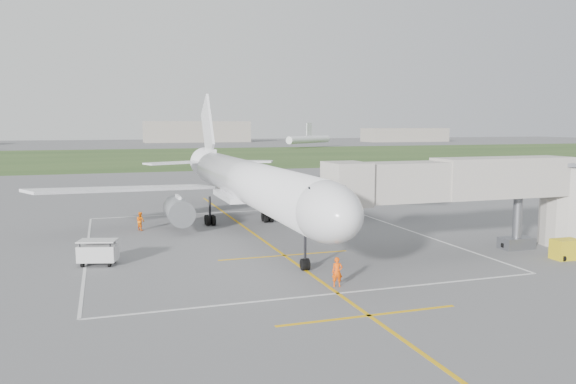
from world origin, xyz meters
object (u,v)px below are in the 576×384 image
object	(u,v)px
airliner	(248,183)
baggage_cart	(98,252)
ramp_worker_nose	(337,272)
jet_bridge	(494,190)
gpu_unit	(566,249)
ramp_worker_wing	(140,221)

from	to	relation	value
airliner	baggage_cart	distance (m)	16.54
baggage_cart	ramp_worker_nose	world-z (taller)	ramp_worker_nose
airliner	baggage_cart	xyz separation A→B (m)	(-13.13, -9.44, -3.49)
jet_bridge	gpu_unit	bearing A→B (deg)	-50.42
airliner	baggage_cart	world-z (taller)	airliner
baggage_cart	ramp_worker_wing	size ratio (longest dim) A/B	1.66
airliner	ramp_worker_nose	size ratio (longest dim) A/B	26.20
gpu_unit	ramp_worker_wing	size ratio (longest dim) A/B	1.15
ramp_worker_nose	ramp_worker_wing	distance (m)	24.62
gpu_unit	ramp_worker_nose	world-z (taller)	ramp_worker_nose
baggage_cart	ramp_worker_wing	distance (m)	13.01
baggage_cart	ramp_worker_wing	xyz separation A→B (m)	(3.63, 12.49, -0.04)
airliner	jet_bridge	world-z (taller)	airliner
jet_bridge	gpu_unit	xyz separation A→B (m)	(3.27, -3.96, -4.03)
gpu_unit	ramp_worker_wing	world-z (taller)	ramp_worker_wing
gpu_unit	ramp_worker_wing	xyz separation A→B (m)	(-28.50, 21.26, 0.14)
gpu_unit	ramp_worker_wing	bearing A→B (deg)	144.63
ramp_worker_nose	ramp_worker_wing	xyz separation A→B (m)	(-10.03, 22.49, -0.03)
baggage_cart	jet_bridge	bearing A→B (deg)	6.49
airliner	ramp_worker_nose	world-z (taller)	airliner
airliner	jet_bridge	distance (m)	21.22
airliner	gpu_unit	distance (m)	26.57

